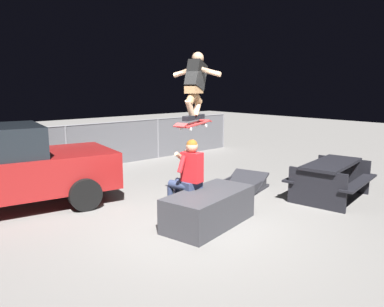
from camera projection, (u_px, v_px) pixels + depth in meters
The scene contains 8 objects.
ground_plane at pixel (195, 223), 6.18m from camera, with size 40.00×40.00×0.00m, color slate.
ledge_box_main at pixel (209, 208), 6.08m from camera, with size 1.66×0.79×0.56m, color #38383D.
person_sitting_on_ledge at pixel (187, 174), 6.26m from camera, with size 0.60×0.78×1.39m.
skateboard at pixel (194, 124), 6.24m from camera, with size 1.03×0.53×0.13m.
skater_airborne at pixel (195, 83), 6.17m from camera, with size 0.63×0.86×1.12m.
kicker_ramp at pixel (244, 186), 8.22m from camera, with size 1.19×1.07×0.44m.
picnic_table_back at pixel (331, 174), 7.49m from camera, with size 1.89×1.59×0.75m.
fence_back at pixel (67, 147), 9.75m from camera, with size 12.05×0.05×1.25m.
Camera 1 is at (-3.96, -4.33, 2.26)m, focal length 34.64 mm.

